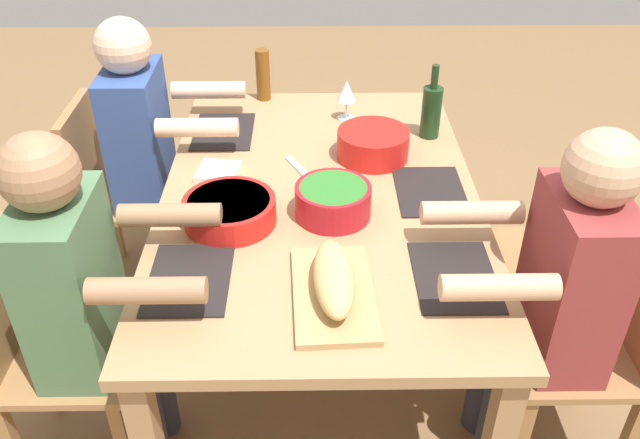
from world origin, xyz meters
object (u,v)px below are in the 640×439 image
Objects in this scene: chair_near_left at (113,188)px; diner_far_right at (556,288)px; chair_far_right at (601,340)px; wine_bottle at (431,110)px; wine_glass at (347,93)px; diner_near_right at (87,292)px; chair_near_right at (40,346)px; serving_bowl_fruit at (373,143)px; napkin_stack at (218,172)px; bread_loaf at (334,278)px; dining_table at (320,212)px; cutting_board at (334,294)px; beer_bottle at (263,75)px; chair_far_center at (555,251)px; serving_bowl_pasta at (229,209)px; serving_bowl_greens at (333,199)px; diner_near_left at (150,142)px.

chair_near_left is 0.71× the size of diner_far_right.
wine_bottle is at bearing -153.99° from chair_far_right.
chair_near_left is at bearing -83.28° from wine_glass.
diner_near_right is at bearing 11.39° from chair_near_left.
chair_near_left is 1.00× the size of chair_near_right.
diner_near_right is (0.91, 0.18, 0.21)m from chair_near_left.
serving_bowl_fruit is at bearing -54.57° from wine_bottle.
wine_glass is 0.66m from napkin_stack.
chair_near_left is 2.66× the size of bread_loaf.
napkin_stack is (-0.12, -0.36, 0.09)m from dining_table.
beer_bottle is (-1.31, -0.26, 0.10)m from cutting_board.
chair_far_center is 5.12× the size of wine_glass.
chair_far_center is 0.70m from wine_bottle.
chair_near_right is (0.46, -0.86, -0.18)m from dining_table.
cutting_board is at bearing 41.04° from serving_bowl_pasta.
chair_near_right is at bearing -90.00° from diner_far_right.
serving_bowl_pasta is at bearing 42.36° from chair_near_left.
wine_glass is (-1.10, 0.09, 0.11)m from cutting_board.
diner_near_right is at bearing -55.94° from dining_table.
serving_bowl_greens is at bearing 16.33° from dining_table.
chair_far_center is (0.46, 1.72, 0.00)m from chair_near_left.
chair_near_right is at bearing -95.01° from bread_loaf.
chair_far_right is 2.12× the size of cutting_board.
cutting_board is at bearing 3.14° from dining_table.
dining_table is 0.99m from chair_near_left.
diner_far_right reaches higher than beer_bottle.
diner_far_right is at bearing 96.87° from bread_loaf.
cutting_board is at bearing 41.88° from chair_near_left.
wine_bottle reaches higher than serving_bowl_greens.
dining_table is at bearing 117.98° from chair_near_right.
bread_loaf is (0.08, -0.83, 0.32)m from chair_far_right.
dining_table is 0.88m from chair_far_center.
diner_near_left is 1.22m from cutting_board.
bread_loaf is at bearing -84.64° from chair_far_right.
dining_table is 1.95× the size of chair_far_right.
diner_near_right is 1.00× the size of diner_far_right.
wine_glass is at bearing 168.58° from dining_table.
chair_near_right reaches higher than cutting_board.
dining_table is at bearing 62.02° from chair_near_left.
chair_near_right is 0.81m from napkin_stack.
cutting_board is (0.99, 0.70, 0.05)m from diner_near_left.
serving_bowl_pasta is 0.92× the size of bread_loaf.
diner_far_right is at bearing 73.41° from serving_bowl_pasta.
chair_near_left is 1.78m from chair_far_center.
serving_bowl_pasta is (0.63, 0.39, 0.09)m from diner_near_left.
chair_near_right is (0.91, 0.00, 0.00)m from chair_near_left.
serving_bowl_pasta is (-0.29, 0.57, 0.30)m from chair_near_right.
diner_far_right reaches higher than cutting_board.
serving_bowl_fruit is at bearing -110.43° from chair_far_center.
bread_loaf is at bearing 30.60° from napkin_stack.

